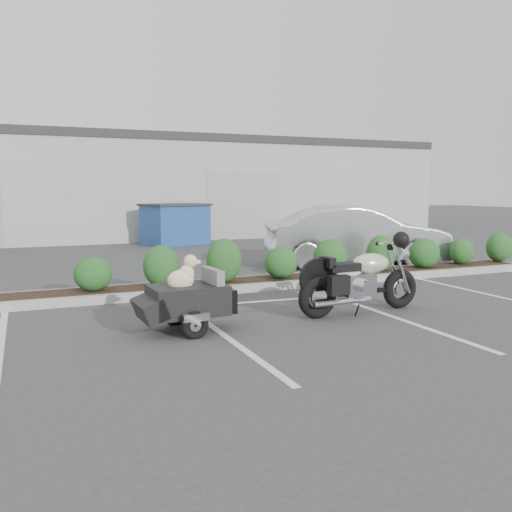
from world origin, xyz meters
name	(u,v)px	position (x,y,z in m)	size (l,w,h in m)	color
ground	(293,311)	(0.00, 0.00, 0.00)	(90.00, 90.00, 0.00)	#38383A
planter_kerb	(288,281)	(1.00, 2.20, 0.07)	(12.00, 1.00, 0.15)	#9E9E93
building	(117,188)	(0.00, 17.00, 2.00)	(26.00, 10.00, 4.00)	#9EA099
motorcycle	(361,281)	(0.90, -0.53, 0.51)	(2.23, 0.76, 1.28)	black
pet_trailer	(187,299)	(-1.88, -0.51, 0.45)	(1.78, 1.00, 1.06)	black
sedan	(356,236)	(3.82, 4.00, 0.75)	(1.59, 4.56, 1.50)	silver
dumpster	(175,224)	(0.99, 10.95, 0.72)	(2.53, 2.11, 1.43)	navy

